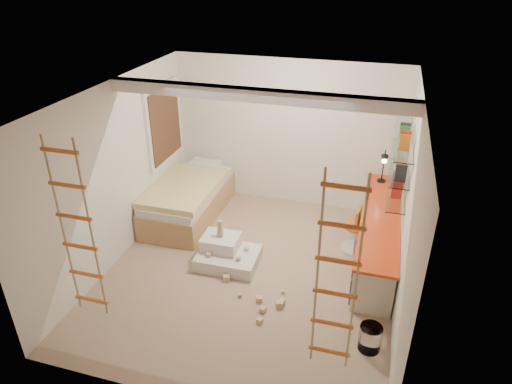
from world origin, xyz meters
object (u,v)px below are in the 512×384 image
(desk, at_px, (378,235))
(play_platform, at_px, (226,253))
(bed, at_px, (189,199))
(swivel_chair, at_px, (356,235))

(desk, bearing_deg, play_platform, -160.74)
(desk, height_order, bed, desk)
(swivel_chair, distance_m, play_platform, 2.00)
(bed, relative_size, play_platform, 2.25)
(desk, distance_m, swivel_chair, 0.36)
(desk, xyz_separation_m, play_platform, (-2.12, -0.74, -0.25))
(bed, bearing_deg, desk, -6.49)
(bed, xyz_separation_m, play_platform, (1.07, -1.11, -0.18))
(desk, bearing_deg, swivel_chair, 160.99)
(play_platform, bearing_deg, desk, 19.26)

